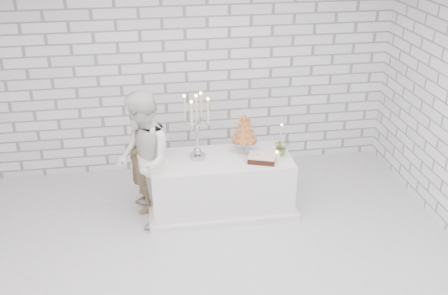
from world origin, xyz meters
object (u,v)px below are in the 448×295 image
at_px(cake_table, 221,183).
at_px(croquembouche, 244,133).
at_px(bride, 143,160).
at_px(candelabra, 197,127).
at_px(groom, 141,156).

distance_m(cake_table, croquembouche, 0.73).
bearing_deg(bride, candelabra, 102.44).
distance_m(bride, croquembouche, 1.34).
bearing_deg(cake_table, bride, -171.69).
bearing_deg(candelabra, cake_table, -9.80).
distance_m(groom, candelabra, 0.84).
xyz_separation_m(groom, candelabra, (0.72, -0.12, 0.42)).
xyz_separation_m(cake_table, candelabra, (-0.30, 0.05, 0.81)).
bearing_deg(cake_table, croquembouche, 22.40).
bearing_deg(groom, bride, -7.57).
bearing_deg(groom, cake_table, 66.30).
height_order(groom, candelabra, candelabra).
relative_size(groom, croquembouche, 2.89).
distance_m(cake_table, groom, 1.11).
relative_size(cake_table, croquembouche, 3.39).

